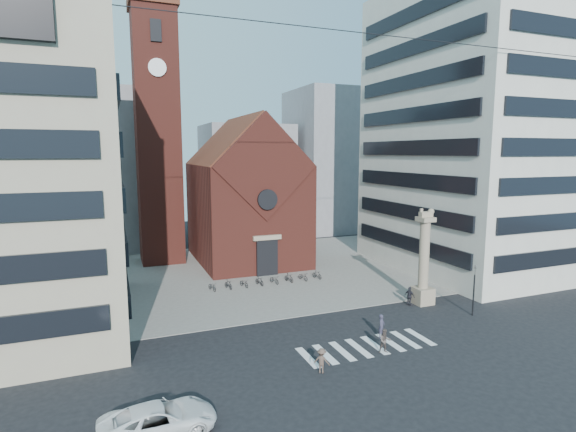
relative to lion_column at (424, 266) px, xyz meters
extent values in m
plane|color=black|center=(-10.01, -3.00, -3.46)|extent=(120.00, 120.00, 0.00)
cube|color=gray|center=(-10.01, 16.00, -3.43)|extent=(46.00, 30.00, 0.05)
cube|color=maroon|center=(-10.01, 22.00, 2.54)|extent=(12.00, 16.00, 12.00)
cube|color=#5A2C1C|center=(-10.01, 22.40, 8.54)|extent=(12.00, 15.40, 12.00)
cube|color=maroon|center=(-10.01, 14.05, 8.54)|extent=(11.76, 0.50, 11.76)
cylinder|color=black|center=(-10.01, 13.60, 5.04)|extent=(2.20, 0.30, 2.20)
cube|color=black|center=(-10.01, 13.85, -1.46)|extent=(2.40, 0.30, 4.00)
cube|color=tan|center=(-10.01, 13.80, 0.84)|extent=(3.20, 0.40, 0.50)
cube|color=maroon|center=(-20.01, 25.00, 11.54)|extent=(5.00, 5.00, 30.00)
cube|color=#5A2C1C|center=(-20.01, 25.00, 27.14)|extent=(5.50, 5.50, 1.20)
cylinder|color=white|center=(-20.01, 22.40, 19.54)|extent=(2.00, 0.20, 2.00)
cube|color=black|center=(-20.01, 22.40, 23.54)|extent=(1.20, 0.20, 2.40)
cube|color=beige|center=(13.99, 9.00, 12.54)|extent=(18.00, 22.00, 32.00)
cube|color=gray|center=(-30.01, 37.00, 7.54)|extent=(16.00, 14.00, 22.00)
cube|color=gray|center=(-4.01, 42.00, 5.54)|extent=(14.00, 12.00, 18.00)
cube|color=gray|center=(11.99, 39.00, 8.54)|extent=(16.00, 14.00, 24.00)
cube|color=tan|center=(-0.01, 0.00, -2.71)|extent=(1.60, 1.60, 1.50)
cylinder|color=tan|center=(-0.01, 0.00, 1.04)|extent=(0.90, 0.90, 6.00)
cube|color=tan|center=(-0.01, 0.00, 4.24)|extent=(1.30, 1.30, 0.40)
cube|color=tan|center=(-0.01, 0.00, 4.64)|extent=(1.20, 0.50, 0.55)
sphere|color=tan|center=(0.54, 0.00, 4.89)|extent=(0.56, 0.56, 0.56)
cube|color=tan|center=(-0.51, 0.00, 5.04)|extent=(0.25, 0.15, 0.35)
cylinder|color=black|center=(1.99, -4.00, -1.71)|extent=(0.12, 0.12, 3.50)
imported|color=black|center=(1.99, -4.00, 0.44)|extent=(0.13, 0.16, 0.80)
imported|color=white|center=(-24.07, -10.88, -2.69)|extent=(5.71, 2.92, 1.54)
imported|color=#333043|center=(-7.61, -4.99, -2.58)|extent=(0.76, 0.71, 1.75)
imported|color=#574A46|center=(-8.83, -7.26, -2.62)|extent=(0.95, 0.82, 1.68)
imported|color=#25242B|center=(-1.39, 0.00, -2.60)|extent=(0.72, 1.08, 1.71)
imported|color=brown|center=(-14.05, -8.19, -2.68)|extent=(1.15, 1.09, 1.56)
imported|color=black|center=(-16.84, 10.63, -3.00)|extent=(0.91, 1.62, 0.80)
imported|color=black|center=(-15.21, 10.63, -2.96)|extent=(0.79, 1.54, 0.89)
imported|color=black|center=(-13.59, 10.63, -3.00)|extent=(0.91, 1.62, 0.80)
imported|color=black|center=(-11.96, 10.63, -2.96)|extent=(0.79, 1.54, 0.89)
imported|color=black|center=(-10.34, 10.63, -3.00)|extent=(0.91, 1.62, 0.80)
imported|color=black|center=(-8.71, 10.63, -2.96)|extent=(0.79, 1.54, 0.89)
imported|color=black|center=(-7.09, 10.63, -3.00)|extent=(0.91, 1.62, 0.80)
imported|color=black|center=(-5.46, 10.63, -2.96)|extent=(0.79, 1.54, 0.89)
camera|label=1|loc=(-25.65, -31.74, 10.10)|focal=28.00mm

